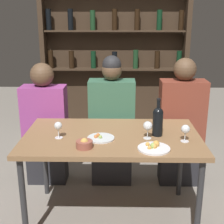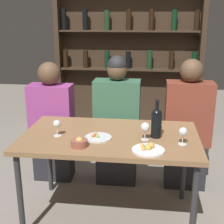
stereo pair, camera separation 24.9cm
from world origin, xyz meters
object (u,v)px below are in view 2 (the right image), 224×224
at_px(food_plate_1, 148,149).
at_px(seated_person_right, 187,129).
at_px(wine_glass_1, 57,125).
at_px(snack_bowl, 79,143).
at_px(wine_glass_0, 183,132).
at_px(seated_person_left, 52,126).
at_px(wine_bottle, 156,122).
at_px(seated_person_center, 117,125).
at_px(wine_glass_2, 145,128).
at_px(food_plate_0, 98,137).

distance_m(food_plate_1, seated_person_right, 0.94).
relative_size(wine_glass_1, snack_bowl, 1.09).
relative_size(wine_glass_0, food_plate_1, 0.58).
height_order(food_plate_1, seated_person_left, seated_person_left).
distance_m(wine_bottle, food_plate_1, 0.29).
xyz_separation_m(wine_glass_1, seated_person_center, (0.39, 0.66, -0.22)).
xyz_separation_m(wine_glass_2, food_plate_0, (-0.35, -0.01, -0.09)).
xyz_separation_m(food_plate_1, seated_person_right, (0.36, 0.85, -0.15)).
bearing_deg(seated_person_center, seated_person_right, 0.00).
relative_size(wine_bottle, wine_glass_1, 2.29).
bearing_deg(food_plate_0, seated_person_right, 42.20).
xyz_separation_m(wine_glass_2, seated_person_left, (-0.93, 0.66, -0.26)).
relative_size(wine_glass_1, seated_person_left, 0.11).
bearing_deg(seated_person_left, snack_bowl, -60.57).
relative_size(wine_glass_2, seated_person_left, 0.11).
distance_m(wine_glass_2, seated_person_left, 1.17).
xyz_separation_m(wine_glass_0, food_plate_1, (-0.24, -0.14, -0.08)).
bearing_deg(seated_person_center, snack_bowl, -101.75).
bearing_deg(wine_glass_1, seated_person_right, 32.00).
bearing_deg(food_plate_0, wine_glass_2, 2.35).
distance_m(wine_bottle, wine_glass_0, 0.23).
bearing_deg(wine_glass_2, seated_person_left, 144.72).
xyz_separation_m(snack_bowl, seated_person_left, (-0.47, 0.84, -0.19)).
bearing_deg(food_plate_0, food_plate_1, -25.37).
relative_size(food_plate_1, seated_person_center, 0.18).
xyz_separation_m(wine_glass_1, food_plate_1, (0.70, -0.19, -0.08)).
distance_m(wine_glass_2, food_plate_0, 0.37).
height_order(wine_glass_1, seated_person_left, seated_person_left).
relative_size(snack_bowl, seated_person_center, 0.09).
distance_m(wine_bottle, wine_glass_1, 0.76).
relative_size(food_plate_0, food_plate_1, 0.91).
height_order(wine_glass_0, wine_glass_2, wine_glass_2).
distance_m(food_plate_1, seated_person_center, 0.92).
bearing_deg(wine_glass_2, snack_bowl, -158.30).
xyz_separation_m(food_plate_1, seated_person_left, (-0.96, 0.85, -0.17)).
distance_m(food_plate_1, seated_person_left, 1.30).
bearing_deg(wine_glass_2, food_plate_0, -177.65).
bearing_deg(wine_glass_1, food_plate_0, -1.98).
distance_m(wine_glass_0, seated_person_left, 1.42).
bearing_deg(wine_glass_0, snack_bowl, -170.15).
xyz_separation_m(wine_bottle, wine_glass_2, (-0.08, -0.07, -0.03)).
bearing_deg(seated_person_center, wine_glass_2, -66.82).
height_order(wine_glass_0, seated_person_right, seated_person_right).
bearing_deg(seated_person_left, food_plate_1, -41.70).
bearing_deg(seated_person_left, wine_glass_0, -30.76).
distance_m(seated_person_left, seated_person_right, 1.32).
relative_size(wine_glass_2, snack_bowl, 1.15).
relative_size(wine_bottle, food_plate_1, 1.31).
bearing_deg(food_plate_0, wine_bottle, 10.68).
bearing_deg(wine_bottle, food_plate_1, -101.72).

